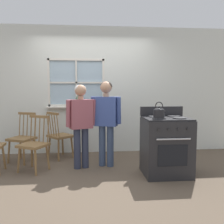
{
  "coord_description": "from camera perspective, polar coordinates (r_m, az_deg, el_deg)",
  "views": [
    {
      "loc": [
        -0.11,
        -4.01,
        1.39
      ],
      "look_at": [
        0.28,
        0.07,
        1.0
      ],
      "focal_mm": 40.0,
      "sensor_mm": 36.0,
      "label": 1
    }
  ],
  "objects": [
    {
      "name": "ground_plane",
      "position": [
        4.24,
        -3.79,
        -13.7
      ],
      "size": [
        16.0,
        16.0,
        0.0
      ],
      "primitive_type": "plane",
      "color": "brown"
    },
    {
      "name": "potted_plant",
      "position": [
        5.33,
        -7.93,
        2.12
      ],
      "size": [
        0.16,
        0.16,
        0.25
      ],
      "color": "beige",
      "rests_on": "wall_back"
    },
    {
      "name": "wall_back",
      "position": [
        5.41,
        -4.15,
        4.88
      ],
      "size": [
        6.4,
        0.16,
        2.7
      ],
      "color": "silver",
      "rests_on": "ground_plane"
    },
    {
      "name": "chair_near_stove",
      "position": [
        5.09,
        -11.89,
        -5.45
      ],
      "size": [
        0.58,
        0.58,
        0.93
      ],
      "rotation": [
        0.0,
        0.0,
        2.26
      ],
      "color": "olive",
      "rests_on": "ground_plane"
    },
    {
      "name": "person_teen_center",
      "position": [
        4.41,
        -1.34,
        -0.74
      ],
      "size": [
        0.55,
        0.33,
        1.51
      ],
      "rotation": [
        0.0,
        0.0,
        -0.34
      ],
      "color": "#384766",
      "rests_on": "ground_plane"
    },
    {
      "name": "kettle",
      "position": [
        3.88,
        10.7,
        -0.07
      ],
      "size": [
        0.21,
        0.17,
        0.25
      ],
      "color": "black",
      "rests_on": "stove"
    },
    {
      "name": "chair_by_window",
      "position": [
        5.04,
        -19.78,
        -5.78
      ],
      "size": [
        0.55,
        0.54,
        0.93
      ],
      "rotation": [
        0.0,
        0.0,
        -0.44
      ],
      "color": "olive",
      "rests_on": "ground_plane"
    },
    {
      "name": "person_elderly_left",
      "position": [
        4.32,
        -7.13,
        -1.49
      ],
      "size": [
        0.53,
        0.32,
        1.45
      ],
      "rotation": [
        0.0,
        0.0,
        0.35
      ],
      "color": "#2D3347",
      "rests_on": "ground_plane"
    },
    {
      "name": "stove",
      "position": [
        4.14,
        12.24,
        -7.5
      ],
      "size": [
        0.73,
        0.68,
        1.08
      ],
      "color": "#232326",
      "rests_on": "ground_plane"
    },
    {
      "name": "chair_near_wall",
      "position": [
        4.42,
        -17.38,
        -7.24
      ],
      "size": [
        0.56,
        0.55,
        0.93
      ],
      "rotation": [
        0.0,
        0.0,
        -0.49
      ],
      "color": "olive",
      "rests_on": "ground_plane"
    }
  ]
}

